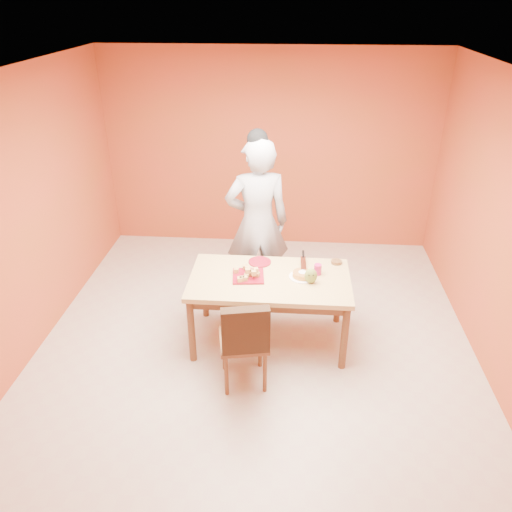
# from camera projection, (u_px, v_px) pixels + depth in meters

# --- Properties ---
(floor) EXTENTS (5.00, 5.00, 0.00)m
(floor) POSITION_uv_depth(u_px,v_px,m) (256.00, 346.00, 5.21)
(floor) COLOR beige
(floor) RESTS_ON ground
(ceiling) EXTENTS (5.00, 5.00, 0.00)m
(ceiling) POSITION_uv_depth(u_px,v_px,m) (255.00, 75.00, 3.94)
(ceiling) COLOR white
(ceiling) RESTS_ON wall_back
(wall_back) EXTENTS (4.50, 0.00, 4.50)m
(wall_back) POSITION_uv_depth(u_px,v_px,m) (270.00, 152.00, 6.77)
(wall_back) COLOR #BB422B
(wall_back) RESTS_ON floor
(wall_left) EXTENTS (0.00, 5.00, 5.00)m
(wall_left) POSITION_uv_depth(u_px,v_px,m) (19.00, 222.00, 4.73)
(wall_left) COLOR #BB422B
(wall_left) RESTS_ON floor
(wall_right) EXTENTS (0.00, 5.00, 5.00)m
(wall_right) POSITION_uv_depth(u_px,v_px,m) (508.00, 238.00, 4.42)
(wall_right) COLOR #BB422B
(wall_right) RESTS_ON floor
(dining_table) EXTENTS (1.60, 0.90, 0.76)m
(dining_table) POSITION_uv_depth(u_px,v_px,m) (270.00, 286.00, 5.01)
(dining_table) COLOR tan
(dining_table) RESTS_ON floor
(dining_chair) EXTENTS (0.52, 0.58, 0.95)m
(dining_chair) POSITION_uv_depth(u_px,v_px,m) (243.00, 339.00, 4.52)
(dining_chair) COLOR brown
(dining_chair) RESTS_ON floor
(pastry_pile) EXTENTS (0.28, 0.28, 0.09)m
(pastry_pile) POSITION_uv_depth(u_px,v_px,m) (248.00, 271.00, 4.95)
(pastry_pile) COLOR tan
(pastry_pile) RESTS_ON pastry_platter
(person) EXTENTS (0.80, 0.61, 1.97)m
(person) POSITION_uv_depth(u_px,v_px,m) (257.00, 224.00, 5.57)
(person) COLOR #959497
(person) RESTS_ON floor
(pastry_platter) EXTENTS (0.33, 0.33, 0.02)m
(pastry_platter) POSITION_uv_depth(u_px,v_px,m) (248.00, 276.00, 4.98)
(pastry_platter) COLOR maroon
(pastry_platter) RESTS_ON dining_table
(red_dinner_plate) EXTENTS (0.26, 0.26, 0.01)m
(red_dinner_plate) POSITION_uv_depth(u_px,v_px,m) (260.00, 262.00, 5.24)
(red_dinner_plate) COLOR maroon
(red_dinner_plate) RESTS_ON dining_table
(white_cake_plate) EXTENTS (0.28, 0.28, 0.01)m
(white_cake_plate) POSITION_uv_depth(u_px,v_px,m) (302.00, 277.00, 4.97)
(white_cake_plate) COLOR white
(white_cake_plate) RESTS_ON dining_table
(sponge_cake) EXTENTS (0.22, 0.22, 0.04)m
(sponge_cake) POSITION_uv_depth(u_px,v_px,m) (302.00, 274.00, 4.96)
(sponge_cake) COLOR #EB993C
(sponge_cake) RESTS_ON white_cake_plate
(cake_server) EXTENTS (0.06, 0.28, 0.01)m
(cake_server) POSITION_uv_depth(u_px,v_px,m) (303.00, 263.00, 5.10)
(cake_server) COLOR white
(cake_server) RESTS_ON sponge_cake
(egg_ornament) EXTENTS (0.15, 0.14, 0.16)m
(egg_ornament) POSITION_uv_depth(u_px,v_px,m) (311.00, 276.00, 4.85)
(egg_ornament) COLOR olive
(egg_ornament) RESTS_ON dining_table
(magenta_glass) EXTENTS (0.09, 0.09, 0.11)m
(magenta_glass) POSITION_uv_depth(u_px,v_px,m) (318.00, 269.00, 5.00)
(magenta_glass) COLOR #B61B5D
(magenta_glass) RESTS_ON dining_table
(checker_tin) EXTENTS (0.14, 0.14, 0.03)m
(checker_tin) POSITION_uv_depth(u_px,v_px,m) (336.00, 262.00, 5.22)
(checker_tin) COLOR #371A0F
(checker_tin) RESTS_ON dining_table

